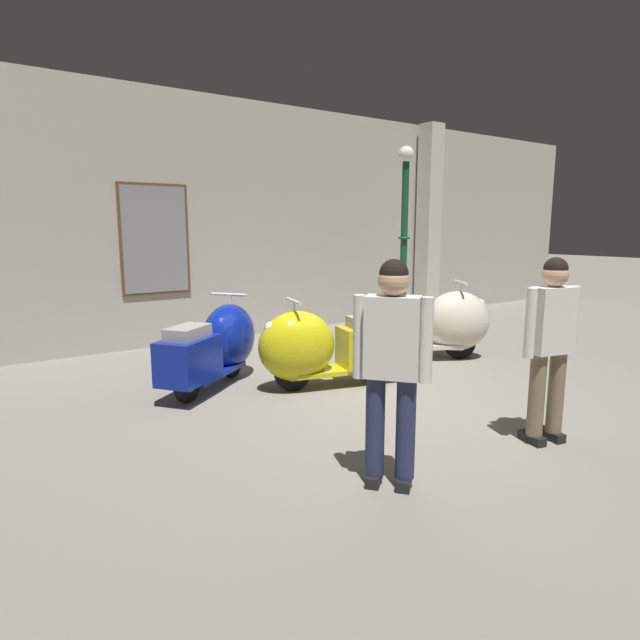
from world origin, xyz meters
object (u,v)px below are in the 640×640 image
scooter_1 (320,347)px  scooter_2 (436,324)px  scooter_0 (218,344)px  visitor_0 (392,358)px  visitor_1 (551,337)px  lamppost (404,243)px

scooter_1 → scooter_2: size_ratio=0.98×
scooter_0 → scooter_1: bearing=-78.5°
scooter_0 → visitor_0: 3.02m
visitor_1 → scooter_0: bearing=39.7°
scooter_1 → visitor_1: bearing=120.3°
scooter_2 → visitor_1: (-1.42, -2.55, 0.41)m
visitor_0 → scooter_0: bearing=48.9°
visitor_0 → scooter_2: bearing=-1.5°
scooter_2 → visitor_1: size_ratio=1.13×
scooter_2 → visitor_1: visitor_1 is taller
scooter_2 → scooter_1: bearing=-144.2°
scooter_0 → lamppost: 3.85m
lamppost → visitor_0: size_ratio=1.92×
scooter_0 → lamppost: size_ratio=0.54×
scooter_1 → visitor_0: 2.44m
lamppost → visitor_1: lamppost is taller
lamppost → visitor_1: bearing=-118.1°
lamppost → visitor_0: (-3.69, -3.74, -0.63)m
scooter_0 → visitor_1: (1.53, -3.16, 0.43)m
lamppost → visitor_0: bearing=-134.6°
scooter_1 → visitor_0: visitor_0 is taller
scooter_1 → scooter_2: (2.07, 0.18, 0.02)m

